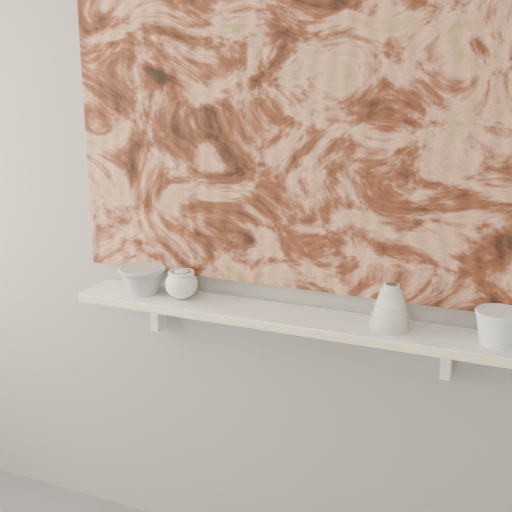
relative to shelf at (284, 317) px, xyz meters
The scene contains 11 objects.
wall_back 0.45m from the shelf, 90.00° to the left, with size 3.60×3.60×0.00m, color gray.
shelf is the anchor object (origin of this frame).
shelf_stripe 0.09m from the shelf, 90.00° to the right, with size 1.40×0.01×0.02m, color beige.
bracket_left 0.50m from the shelf, behind, with size 0.03×0.06×0.12m, color silver.
bracket_right 0.50m from the shelf, ahead, with size 0.03×0.06×0.12m, color silver.
painting 0.63m from the shelf, 90.00° to the left, with size 1.50×0.03×1.10m, color #602816.
house_motif 0.55m from the shelf, ahead, with size 0.09×0.00×0.08m, color black.
bowl_grey 0.51m from the shelf, behind, with size 0.16×0.16×0.09m, color gray, non-canonical shape.
cup_cream 0.36m from the shelf, behind, with size 0.11×0.11×0.10m, color beige, non-canonical shape.
bell_vessel 0.34m from the shelf, ahead, with size 0.12×0.12×0.13m, color beige, non-canonical shape.
bowl_white 0.63m from the shelf, ahead, with size 0.13×0.13×0.10m, color silver, non-canonical shape.
Camera 1 is at (0.74, -0.43, 1.68)m, focal length 50.00 mm.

